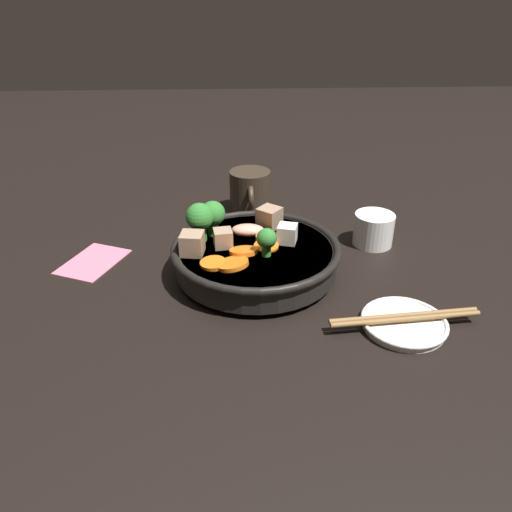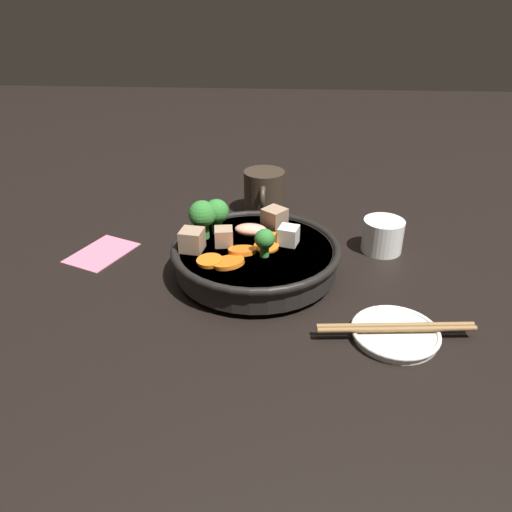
# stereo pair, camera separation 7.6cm
# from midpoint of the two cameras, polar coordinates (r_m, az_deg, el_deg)

# --- Properties ---
(ground_plane) EXTENTS (3.00, 3.00, 0.00)m
(ground_plane) POSITION_cam_midpoint_polar(r_m,az_deg,el_deg) (0.78, -2.80, -2.15)
(ground_plane) COLOR black
(stirfry_bowl) EXTENTS (0.26, 0.26, 0.11)m
(stirfry_bowl) POSITION_cam_midpoint_polar(r_m,az_deg,el_deg) (0.76, -3.10, 0.22)
(stirfry_bowl) COLOR black
(stirfry_bowl) RESTS_ON ground_plane
(side_saucer) EXTENTS (0.11, 0.11, 0.01)m
(side_saucer) POSITION_cam_midpoint_polar(r_m,az_deg,el_deg) (0.68, 13.49, -7.58)
(side_saucer) COLOR white
(side_saucer) RESTS_ON ground_plane
(tea_cup) EXTENTS (0.07, 0.07, 0.06)m
(tea_cup) POSITION_cam_midpoint_polar(r_m,az_deg,el_deg) (0.87, 10.87, 2.97)
(tea_cup) COLOR white
(tea_cup) RESTS_ON ground_plane
(dark_mug) EXTENTS (0.10, 0.08, 0.08)m
(dark_mug) POSITION_cam_midpoint_polar(r_m,az_deg,el_deg) (0.97, -3.23, 7.25)
(dark_mug) COLOR #33281E
(dark_mug) RESTS_ON ground_plane
(napkin) EXTENTS (0.13, 0.11, 0.00)m
(napkin) POSITION_cam_midpoint_polar(r_m,az_deg,el_deg) (0.86, -20.56, -0.65)
(napkin) COLOR #D16B84
(napkin) RESTS_ON ground_plane
(chopsticks_pair) EXTENTS (0.03, 0.20, 0.01)m
(chopsticks_pair) POSITION_cam_midpoint_polar(r_m,az_deg,el_deg) (0.67, 13.58, -6.93)
(chopsticks_pair) COLOR olive
(chopsticks_pair) RESTS_ON side_saucer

